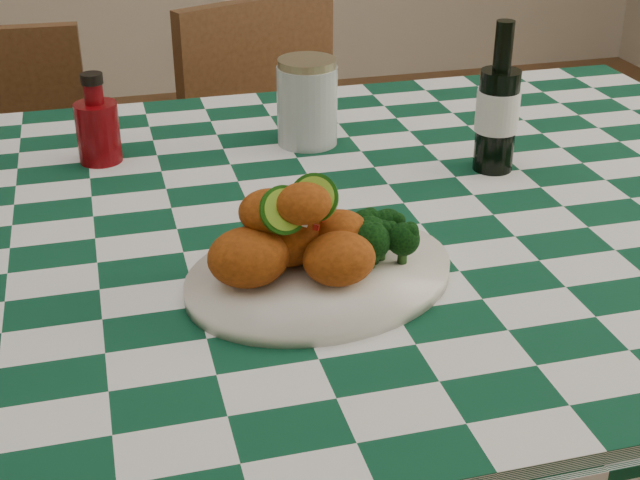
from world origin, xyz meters
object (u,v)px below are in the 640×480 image
object	(u,v)px
mason_jar	(307,102)
wooden_chair_left	(5,250)
dining_table	(264,453)
plate	(320,276)
beer_bottle	(499,98)
fried_chicken_pile	(301,228)
ketchup_bottle	(97,118)
wooden_chair_right	(308,211)

from	to	relation	value
mason_jar	wooden_chair_left	bearing A→B (deg)	138.61
dining_table	wooden_chair_left	xyz separation A→B (m)	(-0.40, 0.73, 0.03)
plate	wooden_chair_left	size ratio (longest dim) A/B	0.38
beer_bottle	wooden_chair_left	size ratio (longest dim) A/B	0.26
plate	fried_chicken_pile	xyz separation A→B (m)	(-0.02, 0.00, 0.06)
plate	ketchup_bottle	size ratio (longest dim) A/B	2.35
dining_table	plate	distance (m)	0.44
dining_table	wooden_chair_left	world-z (taller)	wooden_chair_left
wooden_chair_right	ketchup_bottle	bearing A→B (deg)	-157.24
fried_chicken_pile	mason_jar	size ratio (longest dim) A/B	1.25
plate	beer_bottle	distance (m)	0.43
fried_chicken_pile	wooden_chair_left	distance (m)	1.09
dining_table	mason_jar	xyz separation A→B (m)	(0.13, 0.25, 0.46)
ketchup_bottle	beer_bottle	xyz separation A→B (m)	(0.56, -0.18, 0.04)
ketchup_bottle	wooden_chair_right	size ratio (longest dim) A/B	0.15
beer_bottle	wooden_chair_right	distance (m)	0.79
fried_chicken_pile	wooden_chair_right	bearing A→B (deg)	75.55
dining_table	fried_chicken_pile	xyz separation A→B (m)	(0.02, -0.18, 0.47)
beer_bottle	wooden_chair_left	bearing A→B (deg)	140.21
fried_chicken_pile	beer_bottle	size ratio (longest dim) A/B	0.77
fried_chicken_pile	wooden_chair_right	xyz separation A→B (m)	(0.23, 0.89, -0.42)
beer_bottle	wooden_chair_left	distance (m)	1.11
mason_jar	wooden_chair_right	bearing A→B (deg)	75.97
plate	beer_bottle	bearing A→B (deg)	37.96
mason_jar	wooden_chair_left	distance (m)	0.84
plate	mason_jar	world-z (taller)	mason_jar
mason_jar	beer_bottle	world-z (taller)	beer_bottle
dining_table	mason_jar	distance (m)	0.54
ketchup_bottle	wooden_chair_left	distance (m)	0.67
wooden_chair_left	wooden_chair_right	distance (m)	0.65
ketchup_bottle	wooden_chair_right	bearing A→B (deg)	46.31
dining_table	mason_jar	bearing A→B (deg)	62.14
plate	fried_chicken_pile	size ratio (longest dim) A/B	1.88
ketchup_bottle	beer_bottle	bearing A→B (deg)	-17.79
ketchup_bottle	beer_bottle	distance (m)	0.59
ketchup_bottle	wooden_chair_right	world-z (taller)	ketchup_bottle
dining_table	wooden_chair_right	bearing A→B (deg)	70.78
wooden_chair_left	dining_table	bearing A→B (deg)	-58.17
mason_jar	wooden_chair_right	size ratio (longest dim) A/B	0.15
beer_bottle	wooden_chair_right	world-z (taller)	beer_bottle
fried_chicken_pile	beer_bottle	distance (m)	0.44
plate	wooden_chair_right	bearing A→B (deg)	76.84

